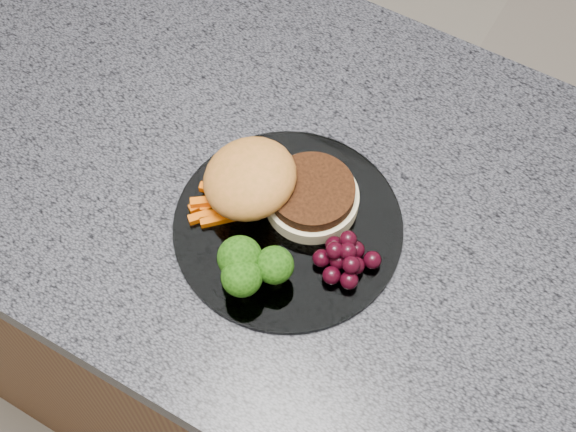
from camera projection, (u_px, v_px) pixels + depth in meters
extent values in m
plane|color=#9D9384|center=(271.00, 393.00, 1.73)|extent=(4.00, 4.00, 0.00)
cube|color=brown|center=(266.00, 316.00, 1.36)|extent=(1.20, 0.60, 0.86)
cube|color=#4D4E58|center=(257.00, 172.00, 0.97)|extent=(1.20, 0.60, 0.04)
cylinder|color=white|center=(288.00, 226.00, 0.90)|extent=(0.26, 0.26, 0.01)
cylinder|color=#FAE9B0|center=(312.00, 199.00, 0.91)|extent=(0.14, 0.14, 0.02)
cylinder|color=#3A1B0B|center=(312.00, 191.00, 0.89)|extent=(0.13, 0.13, 0.02)
ellipsoid|color=#CA7132|center=(250.00, 182.00, 0.90)|extent=(0.14, 0.14, 0.06)
cube|color=#E35903|center=(224.00, 199.00, 0.91)|extent=(0.05, 0.05, 0.01)
cube|color=#E35903|center=(228.00, 208.00, 0.91)|extent=(0.06, 0.04, 0.01)
cube|color=#E35903|center=(216.00, 212.00, 0.91)|extent=(0.05, 0.06, 0.01)
cube|color=#E35903|center=(227.00, 192.00, 0.91)|extent=(0.06, 0.03, 0.01)
cube|color=#E35903|center=(219.00, 200.00, 0.90)|extent=(0.06, 0.05, 0.01)
cube|color=#E35903|center=(228.00, 217.00, 0.90)|extent=(0.05, 0.05, 0.01)
cube|color=#E35903|center=(215.00, 199.00, 0.91)|extent=(0.04, 0.06, 0.01)
cylinder|color=olive|center=(241.00, 268.00, 0.86)|extent=(0.02, 0.02, 0.02)
ellipsoid|color=#113507|center=(240.00, 258.00, 0.84)|extent=(0.05, 0.05, 0.04)
cylinder|color=olive|center=(275.00, 275.00, 0.86)|extent=(0.01, 0.01, 0.02)
ellipsoid|color=#113507|center=(274.00, 265.00, 0.84)|extent=(0.04, 0.04, 0.04)
cylinder|color=olive|center=(243.00, 287.00, 0.85)|extent=(0.02, 0.02, 0.02)
ellipsoid|color=#113507|center=(242.00, 277.00, 0.83)|extent=(0.04, 0.04, 0.04)
sphere|color=black|center=(338.00, 261.00, 0.87)|extent=(0.02, 0.02, 0.02)
sphere|color=black|center=(356.00, 265.00, 0.87)|extent=(0.02, 0.02, 0.02)
sphere|color=black|center=(356.00, 250.00, 0.87)|extent=(0.02, 0.02, 0.02)
sphere|color=black|center=(334.00, 245.00, 0.88)|extent=(0.02, 0.02, 0.02)
sphere|color=black|center=(322.00, 258.00, 0.87)|extent=(0.02, 0.02, 0.02)
sphere|color=black|center=(332.00, 275.00, 0.86)|extent=(0.02, 0.02, 0.02)
sphere|color=black|center=(349.00, 280.00, 0.86)|extent=(0.02, 0.02, 0.02)
sphere|color=black|center=(372.00, 260.00, 0.87)|extent=(0.02, 0.02, 0.02)
sphere|color=black|center=(348.00, 251.00, 0.86)|extent=(0.02, 0.02, 0.02)
sphere|color=black|center=(335.00, 250.00, 0.86)|extent=(0.02, 0.02, 0.02)
sphere|color=black|center=(351.00, 265.00, 0.85)|extent=(0.02, 0.02, 0.02)
sphere|color=black|center=(348.00, 239.00, 0.86)|extent=(0.02, 0.02, 0.02)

